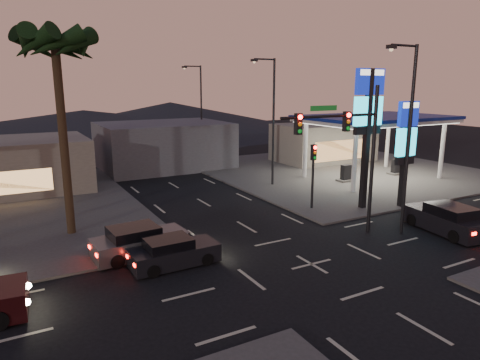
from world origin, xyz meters
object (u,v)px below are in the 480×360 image
pylon_sign_short (406,138)px  gas_station (375,120)px  traffic_signal_mast (349,140)px  car_lane_b_front (139,242)px  pylon_sign_tall (368,111)px  car_lane_a_front (173,253)px  suv_station (447,219)px

pylon_sign_short → gas_station: bearing=56.3°
traffic_signal_mast → car_lane_b_front: 11.64m
pylon_sign_short → pylon_sign_tall: bearing=158.2°
car_lane_a_front → car_lane_b_front: car_lane_b_front is taller
traffic_signal_mast → pylon_sign_short: bearing=19.1°
gas_station → traffic_signal_mast: 15.82m
gas_station → car_lane_b_front: 24.11m
car_lane_b_front → car_lane_a_front: bearing=-61.3°
car_lane_a_front → suv_station: size_ratio=0.83×
traffic_signal_mast → suv_station: bearing=-20.9°
gas_station → car_lane_a_front: gas_station is taller
traffic_signal_mast → gas_station: bearing=39.3°
car_lane_b_front → pylon_sign_tall: bearing=2.7°
gas_station → car_lane_a_front: size_ratio=2.96×
pylon_sign_short → car_lane_b_front: 18.03m
pylon_sign_short → car_lane_b_front: pylon_sign_short is taller
traffic_signal_mast → car_lane_b_front: size_ratio=1.72×
gas_station → suv_station: bearing=-119.0°
suv_station → gas_station: bearing=61.0°
suv_station → pylon_sign_short: bearing=69.7°
pylon_sign_tall → pylon_sign_short: 3.20m
gas_station → pylon_sign_tall: bearing=-139.1°
gas_station → traffic_signal_mast: bearing=-140.7°
car_lane_b_front → suv_station: size_ratio=0.93×
pylon_sign_tall → suv_station: (0.79, -5.63, -5.66)m
pylon_sign_tall → car_lane_b_front: (-15.08, -0.70, -5.71)m
pylon_sign_tall → car_lane_a_front: size_ratio=2.18×
gas_station → pylon_sign_tall: pylon_sign_tall is taller
pylon_sign_short → suv_station: pylon_sign_short is taller
pylon_sign_short → suv_station: (-1.71, -4.63, -3.92)m
suv_station → pylon_sign_tall: bearing=98.0°
car_lane_a_front → car_lane_b_front: (-1.02, 1.86, 0.07)m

